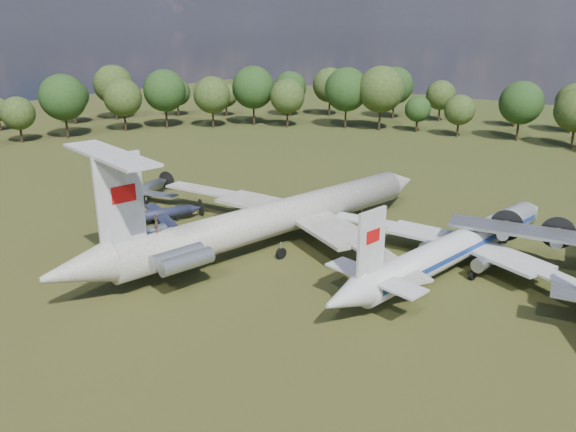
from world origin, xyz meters
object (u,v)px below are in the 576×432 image
Objects in this scene: il62_airliner at (277,224)px; small_prop_west at (157,217)px; tu104_jet at (457,251)px; person_on_il62 at (156,224)px; small_prop_northwest at (139,194)px.

il62_airliner reaches higher than small_prop_west.
person_on_il62 is (-22.97, -22.20, 4.44)m from tu104_jet.
il62_airliner is 29.69× the size of person_on_il62.
person_on_il62 is (24.51, -16.43, 5.43)m from small_prop_northwest.
person_on_il62 reaches higher than il62_airliner.
tu104_jet is 39.11m from small_prop_west.
il62_airliner reaches higher than small_prop_northwest.
tu104_jet is 22.67× the size of person_on_il62.
small_prop_northwest is at bearing -170.82° from il62_airliner.
tu104_jet is at bearing -109.57° from person_on_il62.
il62_airliner is at bearing -152.82° from tu104_jet.
il62_airliner reaches higher than tu104_jet.
small_prop_northwest is (-9.83, 4.74, 0.18)m from small_prop_west.
tu104_jet is (19.96, 6.60, -0.63)m from il62_airliner.
small_prop_northwest reaches higher than small_prop_west.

